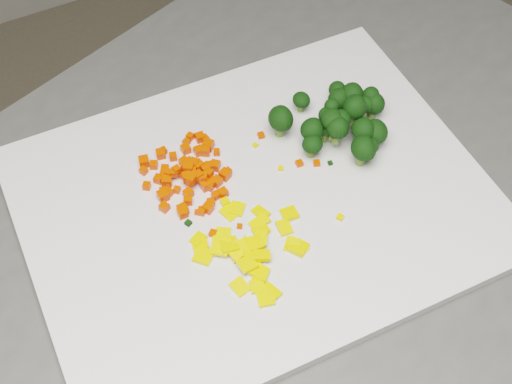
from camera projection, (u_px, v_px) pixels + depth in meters
name	position (u px, v px, depth m)	size (l,w,h in m)	color
counter_block	(266.00, 373.00, 1.13)	(0.95, 0.67, 0.90)	#484745
cutting_board	(256.00, 201.00, 0.77)	(0.49, 0.38, 0.01)	silver
carrot_pile	(187.00, 167.00, 0.77)	(0.11, 0.11, 0.03)	#F12F02
pepper_pile	(245.00, 245.00, 0.72)	(0.13, 0.13, 0.02)	yellow
broccoli_pile	(334.00, 121.00, 0.79)	(0.13, 0.13, 0.06)	black
carrot_cube_0	(164.00, 207.00, 0.75)	(0.01, 0.01, 0.01)	#F12F02
carrot_cube_1	(190.00, 137.00, 0.81)	(0.01, 0.01, 0.01)	#F12F02
carrot_cube_2	(169.00, 192.00, 0.76)	(0.01, 0.01, 0.01)	#F12F02
carrot_cube_3	(217.00, 182.00, 0.77)	(0.01, 0.01, 0.01)	#F12F02
carrot_cube_4	(212.00, 166.00, 0.78)	(0.01, 0.01, 0.01)	#F12F02
carrot_cube_5	(228.00, 171.00, 0.78)	(0.01, 0.01, 0.01)	#F12F02
carrot_cube_6	(177.00, 190.00, 0.76)	(0.01, 0.01, 0.01)	#F12F02
carrot_cube_7	(208.00, 145.00, 0.80)	(0.01, 0.01, 0.01)	#F12F02
carrot_cube_8	(167.00, 181.00, 0.77)	(0.01, 0.01, 0.01)	#F12F02
carrot_cube_9	(209.00, 173.00, 0.77)	(0.01, 0.01, 0.01)	#F12F02
carrot_cube_10	(186.00, 142.00, 0.80)	(0.01, 0.01, 0.01)	#F12F02
carrot_cube_11	(144.00, 162.00, 0.78)	(0.01, 0.01, 0.01)	#F12F02
carrot_cube_12	(200.00, 137.00, 0.81)	(0.01, 0.01, 0.01)	#F12F02
carrot_cube_13	(163.00, 196.00, 0.76)	(0.01, 0.01, 0.01)	#F12F02
carrot_cube_14	(208.00, 208.00, 0.75)	(0.01, 0.01, 0.01)	#F12F02
carrot_cube_15	(186.00, 149.00, 0.80)	(0.01, 0.01, 0.01)	#F12F02
carrot_cube_16	(163.00, 151.00, 0.80)	(0.01, 0.01, 0.01)	#F12F02
carrot_cube_17	(215.00, 166.00, 0.78)	(0.01, 0.01, 0.01)	#F12F02
carrot_cube_18	(206.00, 185.00, 0.77)	(0.01, 0.01, 0.01)	#F12F02
carrot_cube_19	(184.00, 166.00, 0.77)	(0.01, 0.01, 0.01)	#F12F02
carrot_cube_20	(208.00, 149.00, 0.80)	(0.01, 0.01, 0.01)	#F12F02
carrot_cube_21	(202.00, 211.00, 0.75)	(0.01, 0.01, 0.01)	#F12F02
carrot_cube_22	(223.00, 193.00, 0.76)	(0.01, 0.01, 0.01)	#F12F02
carrot_cube_23	(177.00, 170.00, 0.77)	(0.01, 0.01, 0.01)	#F12F02
carrot_cube_24	(184.00, 210.00, 0.75)	(0.01, 0.01, 0.01)	#F12F02
carrot_cube_25	(188.00, 200.00, 0.75)	(0.01, 0.01, 0.01)	#F12F02
carrot_cube_26	(225.00, 175.00, 0.77)	(0.01, 0.01, 0.01)	#F12F02
carrot_cube_27	(183.00, 209.00, 0.75)	(0.01, 0.01, 0.01)	#F12F02
carrot_cube_28	(198.00, 166.00, 0.77)	(0.01, 0.01, 0.01)	#F12F02
carrot_cube_29	(168.00, 194.00, 0.76)	(0.01, 0.01, 0.01)	#F12F02
carrot_cube_30	(168.00, 173.00, 0.77)	(0.01, 0.01, 0.01)	#F12F02
carrot_cube_31	(182.00, 175.00, 0.78)	(0.01, 0.01, 0.01)	#F12F02
carrot_cube_32	(199.00, 151.00, 0.79)	(0.01, 0.01, 0.01)	#F12F02
carrot_cube_33	(147.00, 186.00, 0.77)	(0.01, 0.01, 0.01)	#F12F02
carrot_cube_34	(183.00, 213.00, 0.74)	(0.01, 0.01, 0.01)	#F12F02
carrot_cube_35	(173.00, 157.00, 0.79)	(0.01, 0.01, 0.01)	#F12F02
carrot_cube_36	(216.00, 195.00, 0.76)	(0.01, 0.01, 0.01)	#F12F02
carrot_cube_37	(210.00, 185.00, 0.77)	(0.01, 0.01, 0.01)	#F12F02
carrot_cube_38	(196.00, 165.00, 0.78)	(0.01, 0.01, 0.01)	#F12F02
carrot_cube_39	(217.00, 152.00, 0.79)	(0.01, 0.01, 0.01)	#F12F02
carrot_cube_40	(205.00, 139.00, 0.81)	(0.01, 0.01, 0.01)	#F12F02
carrot_cube_41	(165.00, 174.00, 0.77)	(0.01, 0.01, 0.01)	#F12F02
carrot_cube_42	(203.00, 177.00, 0.76)	(0.01, 0.01, 0.01)	#F12F02
carrot_cube_43	(194.00, 163.00, 0.77)	(0.01, 0.01, 0.01)	#F12F02
carrot_cube_44	(189.00, 168.00, 0.77)	(0.01, 0.01, 0.01)	#F12F02
carrot_cube_45	(190.00, 163.00, 0.77)	(0.01, 0.01, 0.01)	#F12F02
carrot_cube_46	(158.00, 179.00, 0.77)	(0.01, 0.01, 0.01)	#F12F02
carrot_cube_47	(206.00, 168.00, 0.77)	(0.01, 0.01, 0.01)	#F12F02
carrot_cube_48	(211.00, 202.00, 0.75)	(0.01, 0.01, 0.01)	#F12F02
carrot_cube_49	(154.00, 165.00, 0.78)	(0.01, 0.01, 0.01)	#F12F02
carrot_cube_50	(168.00, 184.00, 0.77)	(0.01, 0.01, 0.01)	#F12F02
carrot_cube_51	(161.00, 154.00, 0.79)	(0.01, 0.01, 0.01)	#F12F02
carrot_cube_52	(192.00, 174.00, 0.76)	(0.01, 0.01, 0.01)	#F12F02
carrot_cube_53	(197.00, 172.00, 0.78)	(0.01, 0.01, 0.01)	#F12F02
carrot_cube_54	(188.00, 172.00, 0.77)	(0.01, 0.01, 0.01)	#F12F02
carrot_cube_55	(164.00, 193.00, 0.76)	(0.01, 0.01, 0.01)	#F12F02
carrot_cube_56	(191.00, 179.00, 0.76)	(0.01, 0.01, 0.01)	#F12F02
carrot_cube_57	(144.00, 171.00, 0.78)	(0.01, 0.01, 0.01)	#F12F02
carrot_cube_58	(192.00, 169.00, 0.77)	(0.01, 0.01, 0.01)	#F12F02
carrot_cube_59	(198.00, 175.00, 0.76)	(0.01, 0.01, 0.01)	#F12F02
carrot_cube_60	(187.00, 166.00, 0.77)	(0.01, 0.01, 0.01)	#F12F02
carrot_cube_61	(186.00, 177.00, 0.76)	(0.01, 0.01, 0.01)	#F12F02
carrot_cube_62	(165.00, 169.00, 0.78)	(0.01, 0.01, 0.01)	#F12F02
carrot_cube_63	(188.00, 193.00, 0.76)	(0.01, 0.01, 0.01)	#F12F02
carrot_cube_64	(205.00, 151.00, 0.79)	(0.01, 0.01, 0.01)	#F12F02
carrot_cube_65	(210.00, 181.00, 0.77)	(0.01, 0.01, 0.01)	#F12F02
carrot_cube_66	(174.00, 173.00, 0.77)	(0.01, 0.01, 0.01)	#F12F02
carrot_cube_67	(184.00, 162.00, 0.78)	(0.01, 0.01, 0.01)	#F12F02
pepper_chunk_0	(238.00, 254.00, 0.72)	(0.02, 0.02, 0.00)	yellow
pepper_chunk_1	(247.00, 245.00, 0.72)	(0.01, 0.02, 0.00)	yellow
pepper_chunk_2	(220.00, 246.00, 0.72)	(0.02, 0.02, 0.01)	yellow
pepper_chunk_3	(261.00, 213.00, 0.75)	(0.02, 0.01, 0.00)	yellow
pepper_chunk_4	(270.00, 292.00, 0.69)	(0.02, 0.02, 0.00)	yellow
pepper_chunk_5	(237.00, 250.00, 0.71)	(0.02, 0.02, 0.00)	yellow
pepper_chunk_6	(266.00, 298.00, 0.69)	(0.02, 0.02, 0.00)	yellow
pepper_chunk_7	(203.00, 256.00, 0.72)	(0.02, 0.02, 0.00)	yellow
pepper_chunk_8	(297.00, 247.00, 0.72)	(0.02, 0.02, 0.01)	yellow
pepper_chunk_9	(261.00, 231.00, 0.73)	(0.02, 0.01, 0.01)	yellow
pepper_chunk_10	(289.00, 214.00, 0.75)	(0.02, 0.02, 0.01)	yellow
pepper_chunk_11	(229.00, 245.00, 0.72)	(0.02, 0.02, 0.00)	yellow
pepper_chunk_12	(292.00, 245.00, 0.72)	(0.01, 0.02, 0.00)	yellow
pepper_chunk_13	(261.00, 275.00, 0.70)	(0.01, 0.02, 0.00)	yellow
pepper_chunk_14	(240.00, 287.00, 0.69)	(0.02, 0.01, 0.00)	yellow
pepper_chunk_15	(223.00, 236.00, 0.73)	(0.02, 0.02, 0.00)	yellow
pepper_chunk_16	(261.00, 238.00, 0.72)	(0.02, 0.01, 0.00)	yellow
pepper_chunk_17	(247.00, 264.00, 0.70)	(0.02, 0.02, 0.00)	yellow
pepper_chunk_18	(259.00, 222.00, 0.74)	(0.02, 0.01, 0.01)	yellow
pepper_chunk_19	(252.00, 251.00, 0.71)	(0.02, 0.02, 0.00)	yellow
pepper_chunk_20	(257.00, 270.00, 0.71)	(0.02, 0.02, 0.01)	yellow
pepper_chunk_21	(247.00, 247.00, 0.72)	(0.01, 0.02, 0.01)	yellow
pepper_chunk_22	(257.00, 286.00, 0.70)	(0.01, 0.01, 0.00)	yellow
pepper_chunk_23	(255.00, 243.00, 0.72)	(0.02, 0.02, 0.00)	yellow
pepper_chunk_24	(220.00, 238.00, 0.73)	(0.02, 0.01, 0.00)	yellow
pepper_chunk_25	(237.00, 209.00, 0.75)	(0.02, 0.01, 0.00)	yellow
pepper_chunk_26	(284.00, 227.00, 0.74)	(0.01, 0.02, 0.00)	yellow
pepper_chunk_27	(261.00, 256.00, 0.71)	(0.02, 0.01, 0.01)	yellow
pepper_chunk_28	(300.00, 249.00, 0.72)	(0.01, 0.01, 0.00)	yellow
pepper_chunk_29	(198.00, 239.00, 0.73)	(0.02, 0.01, 0.00)	yellow
pepper_chunk_30	(230.00, 212.00, 0.75)	(0.02, 0.02, 0.00)	yellow
pepper_chunk_31	(200.00, 245.00, 0.72)	(0.02, 0.01, 0.00)	yellow
broccoli_floret_0	(361.00, 134.00, 0.79)	(0.04, 0.04, 0.04)	black
broccoli_floret_1	(353.00, 110.00, 0.81)	(0.04, 0.04, 0.03)	black
broccoli_floret_2	(362.00, 153.00, 0.78)	(0.04, 0.04, 0.04)	black
broccoli_floret_3	(325.00, 132.00, 0.80)	(0.03, 0.03, 0.03)	black
broccoli_floret_4	(330.00, 112.00, 0.79)	(0.02, 0.02, 0.03)	black
broccoli_floret_5	(336.00, 94.00, 0.83)	(0.03, 0.03, 0.03)	black
broccoli_floret_6	(331.00, 124.00, 0.78)	(0.04, 0.04, 0.03)	black
broccoli_floret_7	(374.00, 134.00, 0.79)	(0.04, 0.04, 0.03)	black
broccoli_floret_8	(339.00, 123.00, 0.79)	(0.03, 0.03, 0.03)	black
broccoli_floret_9	(311.00, 134.00, 0.79)	(0.04, 0.04, 0.04)	black
broccoli_floret_10	(342.00, 100.00, 0.83)	(0.02, 0.02, 0.03)	black
broccoli_floret_11	(311.00, 147.00, 0.78)	(0.03, 0.03, 0.03)	black
broccoli_floret_12	(280.00, 123.00, 0.80)	(0.04, 0.04, 0.04)	black
broccoli_floret_13	(365.00, 109.00, 0.82)	(0.03, 0.03, 0.03)	black
broccoli_floret_14	(326.00, 118.00, 0.79)	(0.03, 0.03, 0.03)	black
broccoli_floret_15	(338.00, 102.00, 0.82)	(0.04, 0.04, 0.03)	black
broccoli_floret_16	(333.00, 128.00, 0.78)	(0.03, 0.03, 0.03)	black
broccoli_floret_17	(337.00, 132.00, 0.78)	(0.04, 0.04, 0.03)	black
broccoli_floret_18	(373.00, 108.00, 0.82)	(0.03, 0.03, 0.03)	black
broccoli_floret_19	(354.00, 112.00, 0.79)	(0.04, 0.04, 0.03)	black
broccoli_floret_20	(369.00, 151.00, 0.78)	(0.02, 0.02, 0.03)	black
broccoli_floret_21	(351.00, 99.00, 0.82)	(0.04, 0.04, 0.03)	black
broccoli_floret_22	(369.00, 101.00, 0.82)	(0.03, 0.03, 0.03)	black
broccoli_floret_23	(301.00, 103.00, 0.83)	(0.03, 0.03, 0.03)	black
stray_bit_0	(317.00, 163.00, 0.79)	(0.01, 0.01, 0.00)	#F12F02
stray_bit_1	(313.00, 145.00, 0.80)	(0.00, 0.00, 0.00)	#F12F02
stray_bit_2	(255.00, 145.00, 0.80)	(0.01, 0.01, 0.00)	yellow
stray_bit_3	(299.00, 163.00, 0.79)	(0.01, 0.01, 0.01)	#F12F02
stray_bit_4	(240.00, 226.00, 0.74)	(0.01, 0.01, 0.00)	#F12F02
stray_bit_5	(330.00, 163.00, 0.79)	(0.00, 0.00, 0.00)	black
stray_bit_6	(188.00, 223.00, 0.74)	(0.01, 0.01, 0.00)	black
stray_bit_7	(281.00, 168.00, 0.78)	(0.01, 0.01, 0.00)	yellow
stray_bit_8	(213.00, 233.00, 0.73)	(0.01, 0.01, 0.01)	#F12F02
stray_bit_9	(186.00, 181.00, 0.77)	(0.01, 0.01, 0.00)	#F12F02
stray_bit_10	(225.00, 202.00, 0.75)	(0.01, 0.01, 0.01)	yellow
stray_bit_11	(261.00, 135.00, 0.81)	(0.01, 0.01, 0.01)	#F12F02
stray_bit_12	(340.00, 217.00, 0.74)	(0.01, 0.01, 0.00)	yellow
stray_bit_13	(197.00, 212.00, 0.75)	(0.01, 0.01, 0.00)	#F12F02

